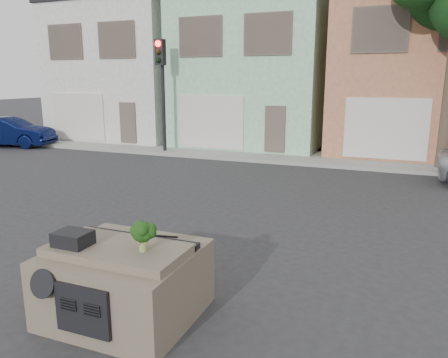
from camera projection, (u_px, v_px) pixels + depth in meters
The scene contains 11 objects.
ground_plane at pixel (210, 244), 9.09m from camera, with size 120.00×120.00×0.00m, color #303033.
sidewalk at pixel (309, 158), 18.56m from camera, with size 40.00×3.00×0.15m, color gray.
townhouse_white at pixel (137, 72), 25.37m from camera, with size 7.20×8.20×7.55m, color silver.
townhouse_mint at pixel (260, 71), 22.63m from camera, with size 7.20×8.20×7.55m, color #9ED3AB.
townhouse_tan at pixel (418, 70), 19.89m from camera, with size 7.20×8.20×7.55m, color #BB7452.
navy_sedan at pixel (10, 147), 22.27m from camera, with size 1.56×4.48×1.48m, color #060E35.
traffic_signal at pixel (162, 98), 19.48m from camera, with size 0.40×0.40×5.10m, color black.
car_dashboard at pixel (126, 279), 6.25m from camera, with size 2.00×1.80×1.12m, color #6B5F4D.
instrument_hump at pixel (73, 238), 6.00m from camera, with size 0.48×0.38×0.20m, color black.
wiper_arm at pixel (155, 235), 6.37m from camera, with size 0.70×0.03×0.02m, color black.
broccoli at pixel (143, 236), 5.78m from camera, with size 0.34×0.34×0.41m, color #14320D.
Camera 1 is at (3.47, -7.83, 3.36)m, focal length 35.00 mm.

